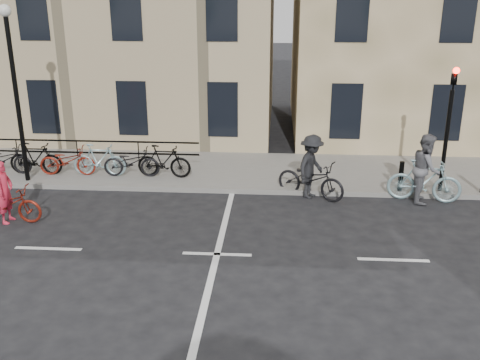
# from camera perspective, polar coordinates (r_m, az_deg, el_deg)

# --- Properties ---
(ground) EXTENTS (120.00, 120.00, 0.00)m
(ground) POSITION_cam_1_polar(r_m,az_deg,el_deg) (12.44, -2.47, -7.92)
(ground) COLOR black
(ground) RESTS_ON ground
(sidewalk) EXTENTS (46.00, 4.00, 0.15)m
(sidewalk) POSITION_cam_1_polar(r_m,az_deg,el_deg) (18.67, -12.66, 1.21)
(sidewalk) COLOR slate
(sidewalk) RESTS_ON ground
(building_west) EXTENTS (20.00, 10.00, 10.00)m
(building_west) POSITION_cam_1_polar(r_m,az_deg,el_deg) (26.15, -20.05, 16.85)
(building_west) COLOR tan
(building_west) RESTS_ON sidewalk
(traffic_light) EXTENTS (0.18, 0.30, 3.90)m
(traffic_light) POSITION_cam_1_polar(r_m,az_deg,el_deg) (16.42, 21.44, 6.53)
(traffic_light) COLOR black
(traffic_light) RESTS_ON sidewalk
(lamp_post) EXTENTS (0.36, 0.36, 5.28)m
(lamp_post) POSITION_cam_1_polar(r_m,az_deg,el_deg) (17.42, -23.02, 10.46)
(lamp_post) COLOR black
(lamp_post) RESTS_ON sidewalk
(bollard_east) EXTENTS (0.14, 0.14, 0.90)m
(bollard_east) POSITION_cam_1_polar(r_m,az_deg,el_deg) (16.49, 16.78, 0.40)
(bollard_east) COLOR black
(bollard_east) RESTS_ON sidewalk
(parked_bikes) EXTENTS (7.25, 1.23, 1.05)m
(parked_bikes) POSITION_cam_1_polar(r_m,az_deg,el_deg) (17.93, -16.45, 2.06)
(parked_bikes) COLOR black
(parked_bikes) RESTS_ON sidewalk
(cyclist_pink) EXTENTS (1.88, 0.68, 1.67)m
(cyclist_pink) POSITION_cam_1_polar(r_m,az_deg,el_deg) (15.21, -23.69, -2.07)
(cyclist_pink) COLOR maroon
(cyclist_pink) RESTS_ON ground
(cyclist_grey) EXTENTS (2.14, 1.09, 2.00)m
(cyclist_grey) POSITION_cam_1_polar(r_m,az_deg,el_deg) (16.15, 19.14, 0.54)
(cyclist_grey) COLOR #8DB1B8
(cyclist_grey) RESTS_ON ground
(cyclist_dark) EXTENTS (2.21, 1.69, 1.89)m
(cyclist_dark) POSITION_cam_1_polar(r_m,az_deg,el_deg) (15.73, 7.58, 0.72)
(cyclist_dark) COLOR black
(cyclist_dark) RESTS_ON ground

